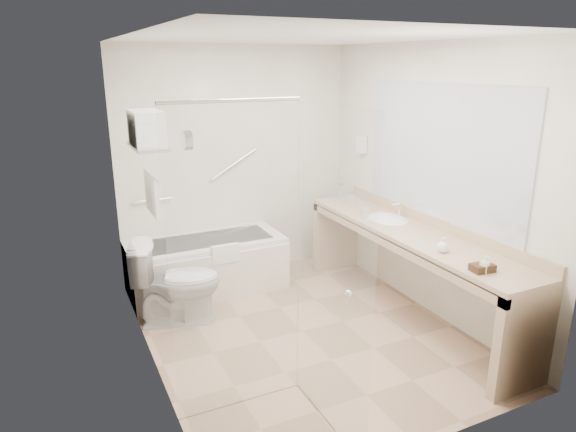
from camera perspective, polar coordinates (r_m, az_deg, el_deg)
name	(u,v)px	position (r m, az deg, el deg)	size (l,w,h in m)	color
floor	(302,331)	(4.73, 1.61, -12.66)	(3.20, 3.20, 0.00)	tan
ceiling	(305,37)	(4.12, 1.91, 19.25)	(2.60, 3.20, 0.10)	silver
wall_back	(237,163)	(5.69, -5.70, 5.84)	(2.60, 0.10, 2.50)	silver
wall_front	(435,262)	(2.99, 15.98, -4.92)	(2.60, 0.10, 2.50)	silver
wall_left	(144,216)	(3.85, -15.70, -0.02)	(0.10, 3.20, 2.50)	silver
wall_right	(427,181)	(4.97, 15.22, 3.73)	(0.10, 3.20, 2.50)	silver
bathtub	(207,264)	(5.48, -9.02, -5.34)	(1.60, 0.73, 0.59)	silver
grab_bar_short	(152,200)	(5.47, -14.84, 1.70)	(0.03, 0.03, 0.40)	silver
grab_bar_long	(234,164)	(5.63, -6.04, 5.73)	(0.03, 0.03, 0.60)	silver
shower_enclosure	(282,269)	(3.26, -0.70, -5.92)	(0.96, 0.91, 2.11)	silver
towel_shelf	(147,139)	(4.11, -15.36, 8.23)	(0.24, 0.55, 0.81)	silver
vanity_counter	(409,252)	(4.86, 13.33, -3.93)	(0.55, 2.70, 0.95)	tan
sink	(387,221)	(5.12, 10.96, -0.60)	(0.40, 0.52, 0.14)	silver
faucet	(400,209)	(5.17, 12.32, 0.78)	(0.03, 0.03, 0.14)	silver
mirror	(440,152)	(4.80, 16.57, 6.83)	(0.02, 2.00, 1.20)	#B5BBC1
hairdryer_unit	(361,145)	(5.72, 8.14, 7.86)	(0.08, 0.10, 0.18)	silver
toilet	(177,282)	(4.83, -12.26, -7.21)	(0.44, 0.79, 0.78)	silver
amenity_basket	(482,268)	(4.03, 20.79, -5.40)	(0.17, 0.11, 0.06)	#3E2816
soap_bottle_a	(484,269)	(4.01, 20.99, -5.49)	(0.06, 0.13, 0.06)	silver
soap_bottle_b	(443,246)	(4.31, 16.83, -3.25)	(0.10, 0.13, 0.10)	silver
water_bottle_left	(352,200)	(5.43, 7.11, 1.78)	(0.05, 0.05, 0.17)	silver
water_bottle_mid	(361,206)	(5.21, 8.08, 1.10)	(0.05, 0.05, 0.17)	silver
water_bottle_right	(341,192)	(5.71, 5.94, 2.66)	(0.06, 0.06, 0.19)	silver
drinking_glass_near	(347,199)	(5.60, 6.54, 1.87)	(0.06, 0.06, 0.08)	silver
drinking_glass_far	(364,213)	(5.07, 8.46, 0.32)	(0.08, 0.08, 0.10)	silver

